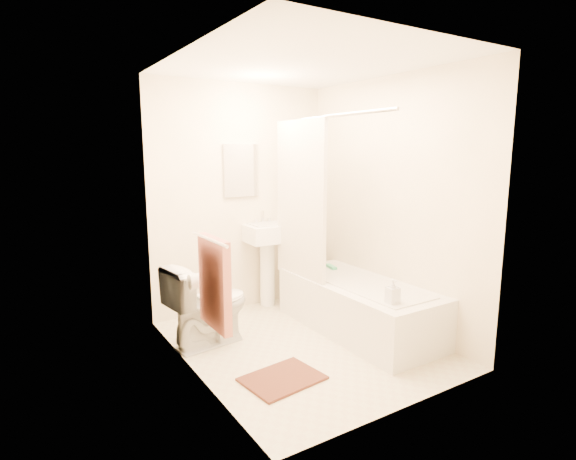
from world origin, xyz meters
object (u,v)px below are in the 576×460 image
bath_mat (282,379)px  soap_bottle (393,292)px  sink (268,262)px  toilet (208,305)px  bathtub (358,306)px

bath_mat → soap_bottle: bearing=-10.3°
sink → soap_bottle: size_ratio=4.84×
toilet → soap_bottle: bearing=-140.7°
bathtub → bath_mat: bathtub is taller
bath_mat → bathtub: bearing=21.6°
toilet → bath_mat: toilet is taller
toilet → soap_bottle: (1.16, -1.07, 0.21)m
sink → bathtub: sink is taller
toilet → bathtub: toilet is taller
bathtub → bath_mat: bearing=-158.4°
sink → soap_bottle: sink is taller
bathtub → bath_mat: (-1.12, -0.44, -0.23)m
sink → bathtub: 1.16m
bathtub → soap_bottle: 0.72m
soap_bottle → bathtub: bearing=74.4°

